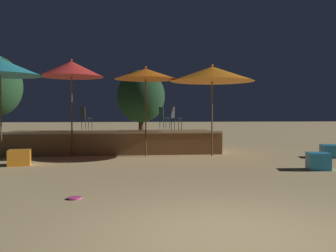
{
  "coord_description": "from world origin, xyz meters",
  "views": [
    {
      "loc": [
        -1.29,
        -4.46,
        1.52
      ],
      "look_at": [
        0.0,
        6.86,
        1.13
      ],
      "focal_mm": 40.0,
      "sensor_mm": 36.0,
      "label": 1
    }
  ],
  "objects": [
    {
      "name": "ground_plane",
      "position": [
        0.0,
        0.0,
        0.0
      ],
      "size": [
        120.0,
        120.0,
        0.0
      ],
      "primitive_type": "plane",
      "color": "tan"
    },
    {
      "name": "bistro_chair_0",
      "position": [
        -2.92,
        10.86,
        1.41
      ],
      "size": [
        0.47,
        0.47,
        0.9
      ],
      "rotation": [
        0.0,
        0.0,
        2.17
      ],
      "color": "#2D3338",
      "rests_on": "wooden_deck"
    },
    {
      "name": "cube_seat_2",
      "position": [
        5.72,
        7.6,
        0.22
      ],
      "size": [
        0.77,
        0.77,
        0.43
      ],
      "rotation": [
        0.0,
        0.0,
        -0.26
      ],
      "color": "#2D9EDB",
      "rests_on": "ground"
    },
    {
      "name": "background_tree_0",
      "position": [
        -0.41,
        16.74,
        2.47
      ],
      "size": [
        2.7,
        2.7,
        3.96
      ],
      "color": "#3D2B1C",
      "rests_on": "ground"
    },
    {
      "name": "patio_umbrella_0",
      "position": [
        1.74,
        8.44,
        2.89
      ],
      "size": [
        2.95,
        2.95,
        3.23
      ],
      "color": "brown",
      "rests_on": "ground"
    },
    {
      "name": "wooden_deck",
      "position": [
        -1.83,
        10.43,
        0.4
      ],
      "size": [
        8.16,
        3.04,
        0.87
      ],
      "color": "brown",
      "rests_on": "ground"
    },
    {
      "name": "patio_umbrella_3",
      "position": [
        -5.36,
        8.35,
        3.03
      ],
      "size": [
        2.67,
        2.67,
        3.38
      ],
      "color": "brown",
      "rests_on": "ground"
    },
    {
      "name": "frisbee_disc",
      "position": [
        -2.19,
        2.25,
        0.02
      ],
      "size": [
        0.24,
        0.24,
        0.03
      ],
      "color": "#E54C99",
      "rests_on": "ground"
    },
    {
      "name": "patio_umbrella_1",
      "position": [
        -3.15,
        8.85,
        3.04
      ],
      "size": [
        2.24,
        2.24,
        3.4
      ],
      "color": "brown",
      "rests_on": "ground"
    },
    {
      "name": "cube_seat_1",
      "position": [
        -4.37,
        6.8,
        0.22
      ],
      "size": [
        0.7,
        0.7,
        0.45
      ],
      "rotation": [
        0.0,
        0.0,
        0.17
      ],
      "color": "orange",
      "rests_on": "ground"
    },
    {
      "name": "cube_seat_0",
      "position": [
        3.86,
        5.03,
        0.23
      ],
      "size": [
        0.65,
        0.65,
        0.46
      ],
      "rotation": [
        0.0,
        0.0,
        -0.22
      ],
      "color": "#2D9EDB",
      "rests_on": "ground"
    },
    {
      "name": "bistro_chair_1",
      "position": [
        0.26,
        11.04,
        1.41
      ],
      "size": [
        0.45,
        0.45,
        0.9
      ],
      "rotation": [
        0.0,
        0.0,
        1.99
      ],
      "color": "#1E4C47",
      "rests_on": "wooden_deck"
    },
    {
      "name": "patio_umbrella_2",
      "position": [
        -0.58,
        8.65,
        2.88
      ],
      "size": [
        2.19,
        2.19,
        3.16
      ],
      "color": "brown",
      "rests_on": "ground"
    },
    {
      "name": "bistro_chair_2",
      "position": [
        0.59,
        9.85,
        1.41
      ],
      "size": [
        0.47,
        0.47,
        0.9
      ],
      "rotation": [
        0.0,
        0.0,
        1.04
      ],
      "color": "#2D3338",
      "rests_on": "wooden_deck"
    }
  ]
}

